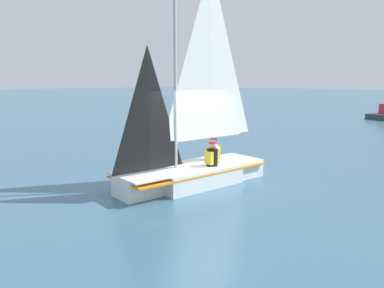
# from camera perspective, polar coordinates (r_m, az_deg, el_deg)

# --- Properties ---
(ground_plane) EXTENTS (260.00, 260.00, 0.00)m
(ground_plane) POSITION_cam_1_polar(r_m,az_deg,el_deg) (10.14, -0.00, -6.13)
(ground_plane) COLOR #38607A
(sailboat_main) EXTENTS (2.14, 4.50, 5.88)m
(sailboat_main) POSITION_cam_1_polar(r_m,az_deg,el_deg) (9.99, 0.29, -1.63)
(sailboat_main) COLOR white
(sailboat_main) RESTS_ON ground_plane
(sailor_helm) EXTENTS (0.34, 0.38, 1.16)m
(sailor_helm) POSITION_cam_1_polar(r_m,az_deg,el_deg) (10.06, 3.12, -2.57)
(sailor_helm) COLOR black
(sailor_helm) RESTS_ON ground_plane
(sailor_crew) EXTENTS (0.34, 0.38, 1.16)m
(sailor_crew) POSITION_cam_1_polar(r_m,az_deg,el_deg) (10.83, 3.22, -1.70)
(sailor_crew) COLOR black
(sailor_crew) RESTS_ON ground_plane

